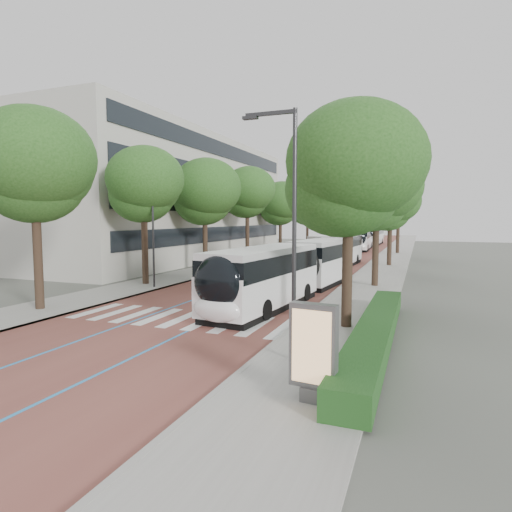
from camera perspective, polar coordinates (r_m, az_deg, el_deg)
The scene contains 22 objects.
ground at distance 19.82m, azimuth -11.93°, elevation -8.82°, with size 160.00×160.00×0.00m, color #51544C.
road at distance 57.28m, azimuth 10.41°, elevation 0.23°, with size 11.00×140.00×0.02m, color brown.
sidewalk_left at distance 59.12m, azimuth 3.25°, elevation 0.49°, with size 4.00×140.00×0.12m, color gray.
sidewalk_right at distance 56.38m, azimuth 17.92°, elevation 0.04°, with size 4.00×140.00×0.12m, color gray.
kerb_left at distance 58.56m, azimuth 5.02°, elevation 0.44°, with size 0.20×140.00×0.14m, color gray.
kerb_right at distance 56.51m, azimuth 16.00°, elevation 0.10°, with size 0.20×140.00×0.14m, color gray.
zebra_crossing at distance 20.53m, azimuth -9.92°, elevation -8.23°, with size 10.55×3.60×0.01m.
lane_line_left at distance 57.59m, azimuth 8.85°, elevation 0.29°, with size 0.12×126.00×0.01m, color #2781C4.
lane_line_right at distance 57.00m, azimuth 11.99°, elevation 0.19°, with size 0.12×126.00×0.01m, color #2781C4.
office_building at distance 53.40m, azimuth -13.25°, elevation 7.34°, with size 18.11×40.00×14.00m.
hedge at distance 16.70m, azimuth 15.66°, elevation -9.67°, with size 1.20×14.00×0.80m, color #194216.
streetlight_near at distance 13.68m, azimuth 4.41°, elevation 5.50°, with size 1.82×0.20×8.00m.
streetlight_far at distance 38.31m, azimuth 15.26°, elevation 5.01°, with size 1.82×0.20×8.00m.
lamp_post_left at distance 29.30m, azimuth -13.57°, elevation 3.74°, with size 0.14×0.14×8.00m, color #2C2C2E.
trees_left at distance 45.81m, azimuth -2.15°, elevation 7.58°, with size 6.24×60.84×9.82m.
trees_right at distance 35.19m, azimuth 16.57°, elevation 7.40°, with size 5.72×47.24×8.89m.
lead_bus at distance 25.65m, azimuth 4.83°, elevation -1.89°, with size 4.31×18.55×3.20m.
bus_queued_0 at distance 41.58m, azimuth 10.64°, elevation 0.68°, with size 3.14×12.51×3.20m.
bus_queued_1 at distance 54.90m, azimuth 12.29°, elevation 1.68°, with size 3.11×12.50×3.20m.
bus_queued_2 at distance 66.30m, azimuth 13.85°, elevation 2.20°, with size 2.98×12.48×3.20m.
bus_queued_3 at distance 80.01m, azimuth 15.36°, elevation 2.62°, with size 2.62×12.42×3.20m.
ad_panel at distance 11.00m, azimuth 7.65°, elevation -12.35°, with size 1.23×0.52×2.48m.
Camera 1 is at (10.55, -16.10, 4.70)m, focal length 30.00 mm.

